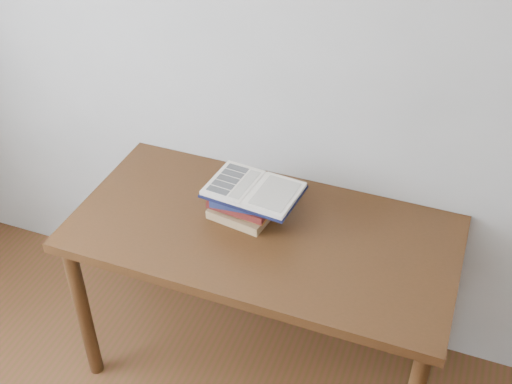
% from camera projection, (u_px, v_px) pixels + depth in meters
% --- Properties ---
extents(desk, '(1.47, 0.73, 0.79)m').
position_uv_depth(desk, '(262.00, 248.00, 2.50)').
color(desk, '#422310').
rests_on(desk, ground).
extents(book_stack, '(0.26, 0.20, 0.12)m').
position_uv_depth(book_stack, '(243.00, 205.00, 2.46)').
color(book_stack, '#9B7E50').
rests_on(book_stack, desk).
extents(open_book, '(0.37, 0.27, 0.03)m').
position_uv_depth(open_book, '(254.00, 190.00, 2.41)').
color(open_book, black).
rests_on(open_book, book_stack).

